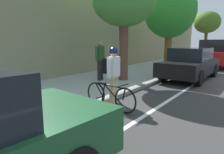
# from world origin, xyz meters

# --- Properties ---
(ground) EXTENTS (55.59, 55.59, 0.00)m
(ground) POSITION_xyz_m (0.00, 0.00, 0.00)
(ground) COLOR #333333
(sidewalk) EXTENTS (3.99, 34.74, 0.12)m
(sidewalk) POSITION_xyz_m (4.16, 0.00, 0.06)
(sidewalk) COLOR #9EA6A2
(sidewalk) RESTS_ON ground
(curb_edge) EXTENTS (0.16, 34.74, 0.12)m
(curb_edge) POSITION_xyz_m (2.09, 0.00, 0.06)
(curb_edge) COLOR gray
(curb_edge) RESTS_ON ground
(lane_stripe_bike_edge) EXTENTS (0.12, 34.74, 0.01)m
(lane_stripe_bike_edge) POSITION_xyz_m (0.62, 0.00, 0.00)
(lane_stripe_bike_edge) COLOR white
(lane_stripe_bike_edge) RESTS_ON ground
(building_facade) EXTENTS (0.50, 34.74, 4.09)m
(building_facade) POSITION_xyz_m (6.41, 0.00, 2.05)
(building_facade) COLOR gray
(building_facade) RESTS_ON ground
(parked_pickup_red_second) EXTENTS (2.23, 5.39, 1.95)m
(parked_pickup_red_second) POSITION_xyz_m (1.14, -5.42, 0.90)
(parked_pickup_red_second) COLOR maroon
(parked_pickup_red_second) RESTS_ON ground
(parked_sedan_black_mid) EXTENTS (1.94, 4.45, 1.52)m
(parked_sedan_black_mid) POSITION_xyz_m (1.16, 0.80, 0.75)
(parked_sedan_black_mid) COLOR black
(parked_sedan_black_mid) RESTS_ON ground
(bicycle_at_curb) EXTENTS (1.72, 0.46, 0.74)m
(bicycle_at_curb) POSITION_xyz_m (1.63, 6.68, 0.36)
(bicycle_at_curb) COLOR black
(bicycle_at_curb) RESTS_ON ground
(cyclist_with_backpack) EXTENTS (0.44, 0.62, 1.67)m
(cyclist_with_backpack) POSITION_xyz_m (1.85, 6.23, 1.01)
(cyclist_with_backpack) COLOR #C6B284
(cyclist_with_backpack) RESTS_ON ground
(street_tree_near_cyclist) EXTENTS (2.65, 2.65, 4.89)m
(street_tree_near_cyclist) POSITION_xyz_m (3.32, -12.52, 3.82)
(street_tree_near_cyclist) COLOR brown
(street_tree_near_cyclist) RESTS_ON sidewalk
(street_tree_mid_block) EXTENTS (3.25, 3.25, 5.40)m
(street_tree_mid_block) POSITION_xyz_m (3.32, -1.76, 3.75)
(street_tree_mid_block) COLOR brown
(street_tree_mid_block) RESTS_ON sidewalk
(street_tree_far_end) EXTENTS (2.72, 2.72, 4.53)m
(street_tree_far_end) POSITION_xyz_m (3.32, 3.46, 3.49)
(street_tree_far_end) COLOR brown
(street_tree_far_end) RESTS_ON sidewalk
(pedestrian_on_phone) EXTENTS (0.27, 0.62, 1.74)m
(pedestrian_on_phone) POSITION_xyz_m (4.08, 4.16, 1.11)
(pedestrian_on_phone) COLOR black
(pedestrian_on_phone) RESTS_ON sidewalk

